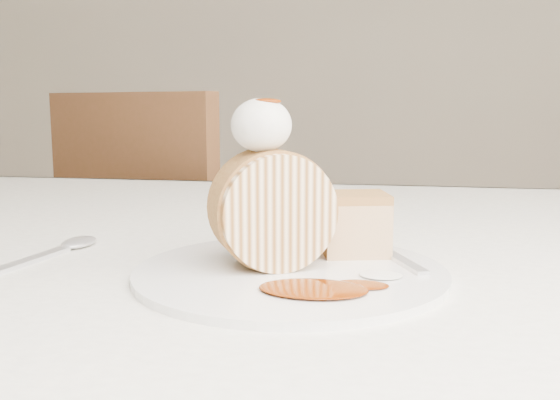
# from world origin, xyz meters

# --- Properties ---
(table) EXTENTS (1.40, 0.90, 0.75)m
(table) POSITION_xyz_m (0.00, 0.20, 0.66)
(table) COLOR white
(table) RESTS_ON ground
(chair_far) EXTENTS (0.55, 0.55, 0.91)m
(chair_far) POSITION_xyz_m (-0.37, 0.90, 0.52)
(chair_far) COLOR brown
(chair_far) RESTS_ON ground
(plate) EXTENTS (0.30, 0.30, 0.01)m
(plate) POSITION_xyz_m (0.04, 0.07, 0.75)
(plate) COLOR white
(plate) RESTS_ON table
(roulade_slice) EXTENTS (0.10, 0.09, 0.09)m
(roulade_slice) POSITION_xyz_m (0.02, 0.07, 0.80)
(roulade_slice) COLOR beige
(roulade_slice) RESTS_ON plate
(cake_chunk) EXTENTS (0.07, 0.06, 0.05)m
(cake_chunk) POSITION_xyz_m (0.09, 0.13, 0.78)
(cake_chunk) COLOR #A3793D
(cake_chunk) RESTS_ON plate
(whipped_cream) EXTENTS (0.05, 0.05, 0.04)m
(whipped_cream) POSITION_xyz_m (0.02, 0.07, 0.87)
(whipped_cream) COLOR white
(whipped_cream) RESTS_ON roulade_slice
(caramel_drizzle) EXTENTS (0.02, 0.02, 0.01)m
(caramel_drizzle) POSITION_xyz_m (0.02, 0.07, 0.89)
(caramel_drizzle) COLOR #6B2504
(caramel_drizzle) RESTS_ON whipped_cream
(caramel_pool) EXTENTS (0.09, 0.07, 0.00)m
(caramel_pool) POSITION_xyz_m (0.07, 0.01, 0.76)
(caramel_pool) COLOR #6B2504
(caramel_pool) RESTS_ON plate
(fork) EXTENTS (0.08, 0.14, 0.00)m
(fork) POSITION_xyz_m (0.12, 0.11, 0.76)
(fork) COLOR silver
(fork) RESTS_ON plate
(spoon) EXTENTS (0.05, 0.17, 0.00)m
(spoon) POSITION_xyz_m (-0.19, 0.05, 0.75)
(spoon) COLOR silver
(spoon) RESTS_ON table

